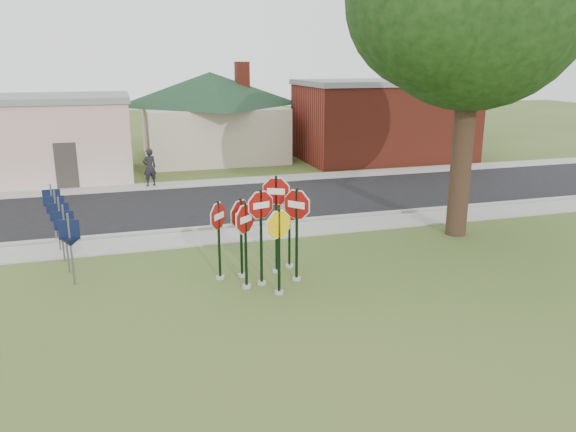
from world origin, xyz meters
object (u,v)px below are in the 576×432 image
object	(u,v)px
stop_sign_yellow	(279,241)
stop_sign_left	(246,234)
pedestrian	(150,167)
stop_sign_center	(261,224)

from	to	relation	value
stop_sign_yellow	stop_sign_left	distance (m)	0.97
stop_sign_left	pedestrian	distance (m)	13.53
stop_sign_yellow	stop_sign_left	bearing A→B (deg)	138.49
stop_sign_yellow	pedestrian	size ratio (longest dim) A/B	1.33
stop_sign_center	stop_sign_left	world-z (taller)	stop_sign_center
stop_sign_yellow	stop_sign_left	size ratio (longest dim) A/B	0.98
pedestrian	stop_sign_center	bearing A→B (deg)	80.39
stop_sign_left	pedestrian	size ratio (longest dim) A/B	1.37
stop_sign_left	pedestrian	xyz separation A→B (m)	(-1.69, 13.41, -0.56)
pedestrian	stop_sign_left	bearing A→B (deg)	78.45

